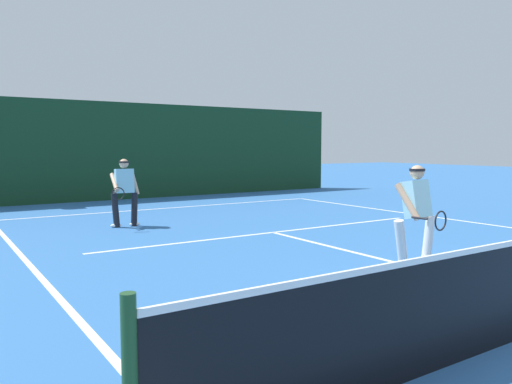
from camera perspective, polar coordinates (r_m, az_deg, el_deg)
court_line_baseline_far at (r=15.94m, az=-9.38°, el=-1.76°), size 10.13×0.10×0.01m
court_line_service at (r=11.24m, az=1.94°, el=-4.58°), size 8.26×0.10×0.01m
court_line_centre at (r=8.86m, az=14.16°, el=-7.39°), size 0.10×6.40×0.01m
player_near at (r=8.15m, az=17.66°, el=-2.22°), size 1.00×0.85×1.63m
player_far at (r=12.32m, az=-14.64°, el=0.26°), size 0.84×0.90×1.62m
tennis_ball at (r=5.20m, az=5.93°, el=-15.96°), size 0.07×0.07×0.07m
tennis_ball_extra at (r=7.23m, az=9.04°, el=-9.90°), size 0.07×0.07×0.07m
back_fence_windscreen at (r=18.93m, az=-13.58°, el=4.52°), size 17.69×0.12×3.48m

